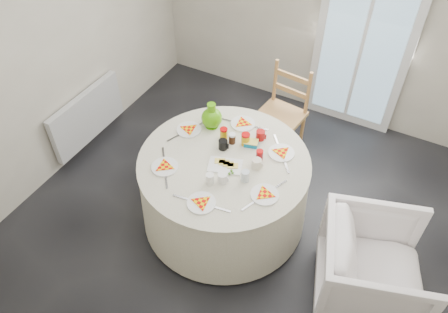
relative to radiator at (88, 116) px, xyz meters
The scene contains 14 objects.
floor 1.99m from the radiator, ahead, with size 4.00×4.00×0.00m, color black.
wall_back 2.80m from the radiator, 42.86° to the left, with size 4.00×0.02×2.60m, color #BCB5A3.
wall_left 0.94m from the radiator, 106.70° to the right, with size 0.02×4.00×2.60m, color #BCB5A3.
glass_door 3.00m from the radiator, 36.79° to the left, with size 1.00×0.08×2.10m, color silver.
radiator is the anchor object (origin of this frame).
table 1.78m from the radiator, ahead, with size 1.50×1.50×0.76m, color beige.
wooden_chair 2.03m from the radiator, 25.18° to the left, with size 0.44×0.42×0.99m, color #B68A45, non-canonical shape.
armchair 3.16m from the radiator, ahead, with size 0.79×0.74×0.81m, color white.
place_settings 1.82m from the radiator, ahead, with size 1.21×1.21×0.02m, color white, non-canonical shape.
jar_cluster 1.87m from the radiator, ahead, with size 0.44×0.22×0.13m, color olive, non-canonical shape.
butter_tub 1.93m from the radiator, ahead, with size 0.12×0.09×0.05m, color #076B98.
green_pitcher 1.54m from the radiator, ahead, with size 0.19×0.19×0.24m, color #479E08, non-canonical shape.
cheese_platter 1.87m from the radiator, ahead, with size 0.28×0.18×0.04m, color white, non-canonical shape.
mugs_glasses 1.93m from the radiator, ahead, with size 0.59×0.59×0.11m, color gray, non-canonical shape.
Camera 1 is at (1.04, -2.27, 3.34)m, focal length 35.00 mm.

